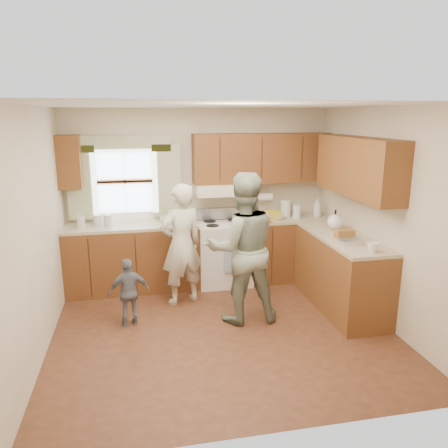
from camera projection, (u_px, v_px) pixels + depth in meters
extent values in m
plane|color=#442615|center=(222.00, 329.00, 5.04)|extent=(3.80, 3.80, 0.00)
plane|color=white|center=(222.00, 105.00, 4.44)|extent=(3.80, 3.80, 0.00)
plane|color=beige|center=(199.00, 196.00, 6.40)|extent=(3.80, 0.00, 3.80)
plane|color=beige|center=(270.00, 284.00, 3.08)|extent=(3.80, 0.00, 3.80)
plane|color=beige|center=(37.00, 233.00, 4.37)|extent=(0.00, 3.50, 3.50)
plane|color=beige|center=(381.00, 216.00, 5.11)|extent=(0.00, 3.50, 3.50)
cube|color=#4D2710|center=(133.00, 258.00, 6.12)|extent=(1.82, 0.60, 0.90)
cube|color=#4D2710|center=(288.00, 249.00, 6.56)|extent=(1.22, 0.60, 0.90)
cube|color=#4A2511|center=(341.00, 273.00, 5.55)|extent=(0.60, 1.65, 0.90)
cube|color=#C4B493|center=(131.00, 226.00, 6.01)|extent=(1.82, 0.60, 0.04)
cube|color=#C4B493|center=(289.00, 218.00, 6.45)|extent=(1.22, 0.60, 0.04)
cube|color=#C4B493|center=(343.00, 237.00, 5.44)|extent=(0.60, 1.65, 0.04)
cube|color=#4D2710|center=(262.00, 158.00, 6.29)|extent=(2.00, 0.33, 0.70)
cube|color=#4A2511|center=(70.00, 162.00, 5.78)|extent=(0.30, 0.33, 0.70)
cube|color=#4A2511|center=(358.00, 167.00, 5.25)|extent=(0.33, 1.65, 0.70)
cube|color=beige|center=(222.00, 189.00, 6.21)|extent=(0.76, 0.45, 0.15)
cube|color=silver|center=(125.00, 181.00, 6.12)|extent=(0.90, 0.03, 0.90)
cube|color=yellow|center=(82.00, 183.00, 5.96)|extent=(0.40, 0.05, 1.02)
cube|color=yellow|center=(167.00, 181.00, 6.19)|extent=(0.40, 0.05, 1.02)
cube|color=yellow|center=(123.00, 144.00, 5.95)|extent=(1.30, 0.05, 0.22)
cylinder|color=white|center=(263.00, 197.00, 6.50)|extent=(0.27, 0.12, 0.12)
imported|color=silver|center=(164.00, 219.00, 6.10)|extent=(0.14, 0.14, 0.10)
imported|color=silver|center=(317.00, 207.00, 6.43)|extent=(0.14, 0.14, 0.29)
imported|color=silver|center=(278.00, 217.00, 6.31)|extent=(0.30, 0.30, 0.06)
imported|color=silver|center=(373.00, 247.00, 4.77)|extent=(0.15, 0.15, 0.11)
cylinder|color=silver|center=(81.00, 222.00, 5.80)|extent=(0.10, 0.10, 0.17)
cylinder|color=silver|center=(98.00, 220.00, 5.91)|extent=(0.11, 0.11, 0.15)
cube|color=olive|center=(264.00, 221.00, 6.14)|extent=(0.22, 0.16, 0.02)
cube|color=gold|center=(272.00, 215.00, 6.29)|extent=(0.22, 0.16, 0.12)
cylinder|color=silver|center=(286.00, 208.00, 6.45)|extent=(0.15, 0.15, 0.25)
cylinder|color=silver|center=(297.00, 211.00, 6.37)|extent=(0.12, 0.12, 0.19)
sphere|color=silver|center=(335.00, 222.00, 5.72)|extent=(0.20, 0.20, 0.20)
cube|color=olive|center=(345.00, 234.00, 5.33)|extent=(0.23, 0.12, 0.10)
cube|color=silver|center=(350.00, 242.00, 5.08)|extent=(0.25, 0.17, 0.06)
cylinder|color=silver|center=(108.00, 220.00, 5.90)|extent=(0.10, 0.10, 0.16)
cube|color=silver|center=(223.00, 253.00, 6.35)|extent=(0.76, 0.64, 0.90)
cube|color=#B7B7BC|center=(220.00, 213.00, 6.47)|extent=(0.76, 0.10, 0.16)
cylinder|color=#B7B7BC|center=(228.00, 243.00, 5.99)|extent=(0.68, 0.03, 0.03)
cube|color=#476EA6|center=(232.00, 258.00, 6.03)|extent=(0.22, 0.02, 0.42)
cylinder|color=black|center=(210.00, 221.00, 6.32)|extent=(0.18, 0.18, 0.01)
cylinder|color=black|center=(234.00, 220.00, 6.39)|extent=(0.18, 0.18, 0.01)
cylinder|color=black|center=(213.00, 226.00, 6.08)|extent=(0.18, 0.18, 0.01)
cylinder|color=black|center=(238.00, 224.00, 6.15)|extent=(0.18, 0.18, 0.01)
imported|color=beige|center=(181.00, 245.00, 5.59)|extent=(0.68, 0.57, 1.58)
imported|color=#1F3822|center=(243.00, 248.00, 5.08)|extent=(0.87, 0.68, 1.78)
imported|color=slate|center=(129.00, 292.00, 5.05)|extent=(0.50, 0.27, 0.82)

